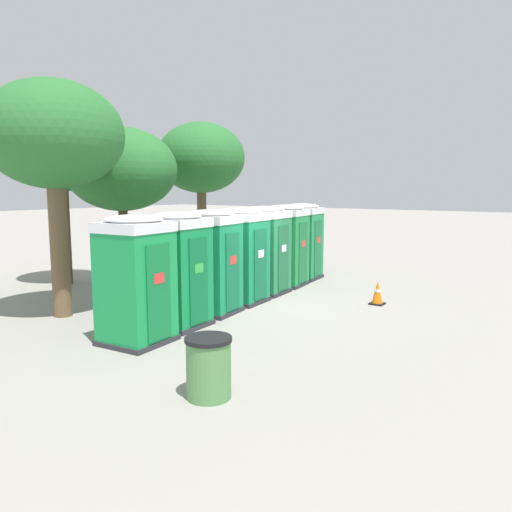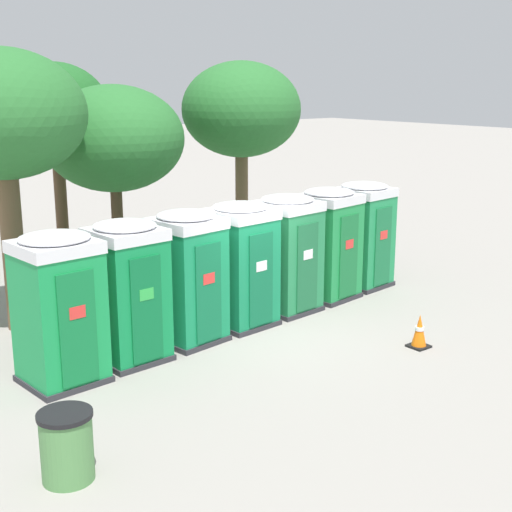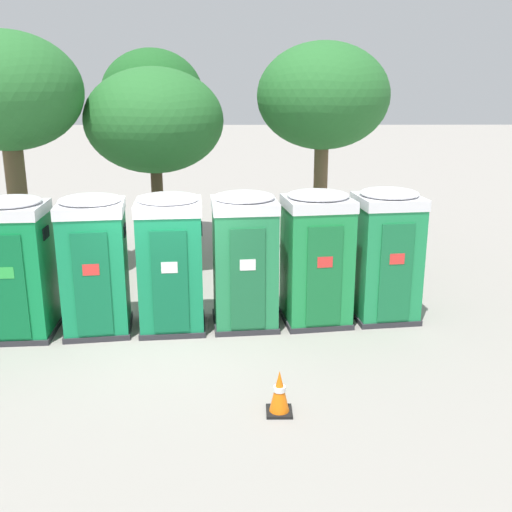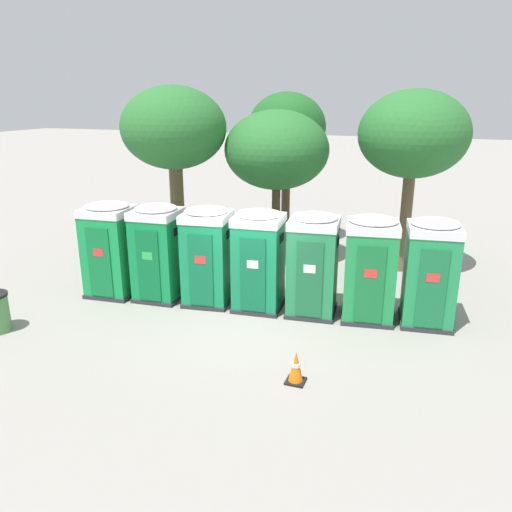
# 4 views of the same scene
# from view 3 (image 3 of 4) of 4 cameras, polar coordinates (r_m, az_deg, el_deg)

# --- Properties ---
(ground_plane) EXTENTS (120.00, 120.00, 0.00)m
(ground_plane) POSITION_cam_3_polar(r_m,az_deg,el_deg) (11.05, -7.91, -7.55)
(ground_plane) COLOR gray
(portapotty_1) EXTENTS (1.25, 1.28, 2.54)m
(portapotty_1) POSITION_cam_3_polar(r_m,az_deg,el_deg) (11.43, -21.85, -0.94)
(portapotty_1) COLOR #2D2D33
(portapotty_1) RESTS_ON ground
(portapotty_2) EXTENTS (1.33, 1.35, 2.54)m
(portapotty_2) POSITION_cam_3_polar(r_m,az_deg,el_deg) (11.16, -15.11, -0.71)
(portapotty_2) COLOR #2D2D33
(portapotty_2) RESTS_ON ground
(portapotty_3) EXTENTS (1.30, 1.30, 2.54)m
(portapotty_3) POSITION_cam_3_polar(r_m,az_deg,el_deg) (11.01, -8.14, -0.53)
(portapotty_3) COLOR #2D2D33
(portapotty_3) RESTS_ON ground
(portapotty_4) EXTENTS (1.30, 1.31, 2.54)m
(portapotty_4) POSITION_cam_3_polar(r_m,az_deg,el_deg) (11.06, -1.10, -0.31)
(portapotty_4) COLOR #2D2D33
(portapotty_4) RESTS_ON ground
(portapotty_5) EXTENTS (1.39, 1.36, 2.54)m
(portapotty_5) POSITION_cam_3_polar(r_m,az_deg,el_deg) (11.27, 5.78, -0.07)
(portapotty_5) COLOR #2D2D33
(portapotty_5) RESTS_ON ground
(portapotty_6) EXTENTS (1.32, 1.34, 2.54)m
(portapotty_6) POSITION_cam_3_polar(r_m,az_deg,el_deg) (11.68, 12.24, 0.21)
(portapotty_6) COLOR #2D2D33
(portapotty_6) RESTS_ON ground
(street_tree_0) EXTENTS (3.15, 3.15, 5.39)m
(street_tree_0) POSITION_cam_3_polar(r_m,az_deg,el_deg) (14.80, 6.40, 14.76)
(street_tree_0) COLOR brown
(street_tree_0) RESTS_ON ground
(street_tree_1) EXTENTS (3.23, 3.23, 4.80)m
(street_tree_1) POSITION_cam_3_polar(r_m,az_deg,el_deg) (14.46, -9.67, 12.54)
(street_tree_1) COLOR #4C3826
(street_tree_1) RESTS_ON ground
(street_tree_2) EXTENTS (2.71, 2.71, 5.33)m
(street_tree_2) POSITION_cam_3_polar(r_m,az_deg,el_deg) (16.81, -9.83, 14.76)
(street_tree_2) COLOR brown
(street_tree_2) RESTS_ON ground
(street_tree_3) EXTENTS (3.19, 3.19, 5.50)m
(street_tree_3) POSITION_cam_3_polar(r_m,az_deg,el_deg) (14.05, -22.67, 14.03)
(street_tree_3) COLOR brown
(street_tree_3) RESTS_ON ground
(traffic_cone) EXTENTS (0.36, 0.36, 0.64)m
(traffic_cone) POSITION_cam_3_polar(r_m,az_deg,el_deg) (8.44, 2.24, -12.87)
(traffic_cone) COLOR black
(traffic_cone) RESTS_ON ground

